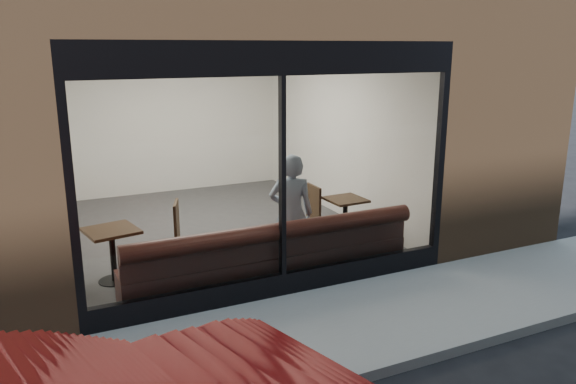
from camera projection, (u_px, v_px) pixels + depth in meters
name	position (u px, v px, depth m)	size (l,w,h in m)	color
ground	(370.00, 375.00, 5.51)	(120.00, 120.00, 0.00)	black
sidewalk_near	(321.00, 330.00, 6.38)	(40.00, 2.00, 0.01)	gray
kerb_near	(373.00, 372.00, 5.45)	(40.00, 0.10, 0.12)	gray
host_building_pier_right	(320.00, 112.00, 13.66)	(2.50, 12.00, 3.20)	brown
host_building_backfill	(140.00, 107.00, 14.73)	(5.00, 6.00, 3.20)	brown
cafe_floor	(212.00, 229.00, 9.88)	(6.00, 6.00, 0.00)	#2D2D30
cafe_ceiling	(206.00, 43.00, 9.08)	(6.00, 6.00, 0.00)	white
cafe_wall_back	(167.00, 120.00, 12.10)	(5.00, 5.00, 0.00)	silver
cafe_wall_left	(51.00, 151.00, 8.45)	(6.00, 6.00, 0.00)	silver
cafe_wall_right	(337.00, 131.00, 10.52)	(6.00, 6.00, 0.00)	silver
storefront_kick	(283.00, 284.00, 7.27)	(5.00, 0.10, 0.30)	black
storefront_header	(282.00, 58.00, 6.55)	(5.00, 0.10, 0.40)	black
storefront_mullion	(282.00, 179.00, 6.92)	(0.06, 0.10, 2.50)	black
storefront_glass	(283.00, 179.00, 6.89)	(4.80, 4.80, 0.00)	white
banquette	(270.00, 268.00, 7.60)	(4.00, 0.55, 0.45)	#381914
person	(291.00, 214.00, 7.89)	(0.62, 0.41, 1.71)	#8DA2B9
cafe_table_left	(111.00, 231.00, 7.51)	(0.65, 0.65, 0.04)	black
cafe_table_right	(346.00, 200.00, 9.04)	(0.58, 0.58, 0.04)	black
cafe_chair_left	(165.00, 249.00, 8.28)	(0.46, 0.46, 0.04)	black
cafe_chair_right	(303.00, 229.00, 9.19)	(0.46, 0.46, 0.04)	black
wall_poster	(53.00, 149.00, 8.47)	(0.02, 0.57, 0.76)	white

